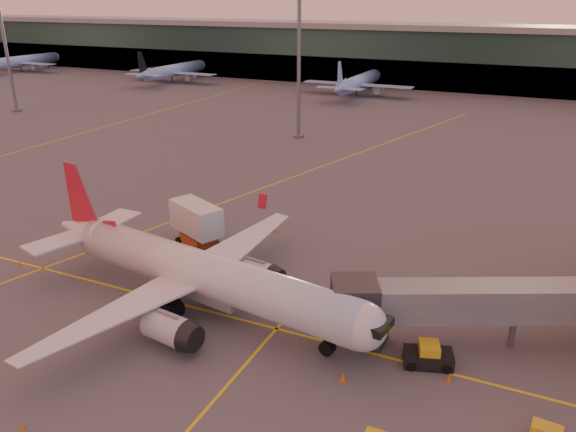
% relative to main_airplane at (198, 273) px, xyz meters
% --- Properties ---
extents(ground, '(600.00, 600.00, 0.00)m').
position_rel_main_airplane_xyz_m(ground, '(2.36, -5.06, -3.44)').
color(ground, '#4C4F54').
rests_on(ground, ground).
extents(taxi_markings, '(100.12, 173.00, 0.01)m').
position_rel_main_airplane_xyz_m(taxi_markings, '(-4.96, 39.43, -3.43)').
color(taxi_markings, yellow).
rests_on(taxi_markings, ground).
extents(terminal, '(400.00, 20.00, 17.60)m').
position_rel_main_airplane_xyz_m(terminal, '(2.36, 136.73, 5.32)').
color(terminal, '#19382D').
rests_on(terminal, ground).
extents(mast_west_far, '(2.40, 2.40, 25.60)m').
position_rel_main_airplane_xyz_m(mast_west_far, '(-87.64, 56.94, 11.42)').
color(mast_west_far, slate).
rests_on(mast_west_far, ground).
extents(mast_west_near, '(2.40, 2.40, 25.60)m').
position_rel_main_airplane_xyz_m(mast_west_near, '(-17.64, 60.94, 11.42)').
color(mast_west_near, slate).
rests_on(mast_west_near, ground).
extents(distant_aircraft_row, '(225.00, 34.00, 13.00)m').
position_rel_main_airplane_xyz_m(distant_aircraft_row, '(-51.39, 112.94, -3.44)').
color(distant_aircraft_row, '#94BCF8').
rests_on(distant_aircraft_row, ground).
extents(main_airplane, '(35.01, 31.70, 10.58)m').
position_rel_main_airplane_xyz_m(main_airplane, '(0.00, 0.00, 0.00)').
color(main_airplane, silver).
rests_on(main_airplane, ground).
extents(jet_bridge, '(27.20, 14.94, 5.43)m').
position_rel_main_airplane_xyz_m(jet_bridge, '(25.99, 6.06, 0.26)').
color(jet_bridge, slate).
rests_on(jet_bridge, ground).
extents(catering_truck, '(6.94, 5.17, 4.95)m').
position_rel_main_airplane_xyz_m(catering_truck, '(-7.14, 10.58, -0.63)').
color(catering_truck, '#A54317').
rests_on(catering_truck, ground).
extents(pushback_tug, '(3.90, 2.84, 1.80)m').
position_rel_main_airplane_xyz_m(pushback_tug, '(19.47, 0.28, -2.71)').
color(pushback_tug, black).
rests_on(pushback_tug, ground).
extents(cone_nose, '(0.38, 0.38, 0.49)m').
position_rel_main_airplane_xyz_m(cone_nose, '(21.20, -0.90, -3.20)').
color(cone_nose, '#DA600B').
rests_on(cone_nose, ground).
extents(cone_tail, '(0.38, 0.38, 0.49)m').
position_rel_main_airplane_xyz_m(cone_tail, '(-20.94, -0.55, -3.20)').
color(cone_tail, '#DA600B').
rests_on(cone_tail, ground).
extents(cone_wing_right, '(0.38, 0.38, 0.48)m').
position_rel_main_airplane_xyz_m(cone_wing_right, '(-2.11, -16.82, -3.21)').
color(cone_wing_right, '#DA600B').
rests_on(cone_wing_right, ground).
extents(cone_wing_left, '(0.37, 0.37, 0.48)m').
position_rel_main_airplane_xyz_m(cone_wing_left, '(-1.46, 17.83, -3.21)').
color(cone_wing_left, '#DA600B').
rests_on(cone_wing_left, ground).
extents(cone_fwd, '(0.47, 0.47, 0.60)m').
position_rel_main_airplane_xyz_m(cone_fwd, '(14.49, -3.99, -3.15)').
color(cone_fwd, '#DA600B').
rests_on(cone_fwd, ground).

